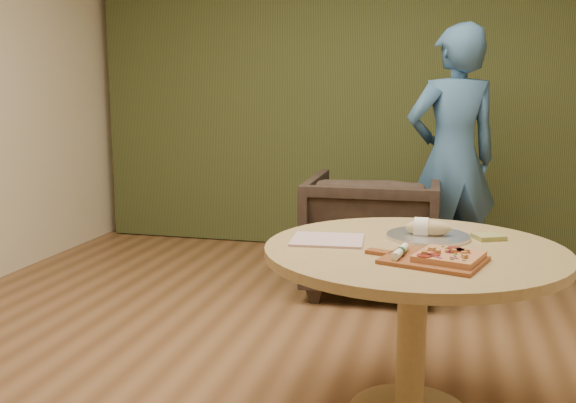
# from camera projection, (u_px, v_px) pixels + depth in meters

# --- Properties ---
(room_shell) EXTENTS (5.04, 6.04, 2.84)m
(room_shell) POSITION_uv_depth(u_px,v_px,m) (277.00, 85.00, 2.70)
(room_shell) COLOR brown
(room_shell) RESTS_ON ground
(curtain) EXTENTS (4.80, 0.14, 2.78)m
(curtain) POSITION_uv_depth(u_px,v_px,m) (367.00, 88.00, 5.47)
(curtain) COLOR #313A1A
(curtain) RESTS_ON ground
(pedestal_table) EXTENTS (1.23, 1.23, 0.75)m
(pedestal_table) POSITION_uv_depth(u_px,v_px,m) (413.00, 280.00, 2.64)
(pedestal_table) COLOR tan
(pedestal_table) RESTS_ON ground
(pizza_paddle) EXTENTS (0.47, 0.37, 0.01)m
(pizza_paddle) POSITION_uv_depth(u_px,v_px,m) (431.00, 260.00, 2.39)
(pizza_paddle) COLOR brown
(pizza_paddle) RESTS_ON pedestal_table
(flatbread_pizza) EXTENTS (0.28, 0.28, 0.04)m
(flatbread_pizza) POSITION_uv_depth(u_px,v_px,m) (449.00, 256.00, 2.36)
(flatbread_pizza) COLOR tan
(flatbread_pizza) RESTS_ON pizza_paddle
(cutlery_roll) EXTENTS (0.06, 0.20, 0.03)m
(cutlery_roll) POSITION_uv_depth(u_px,v_px,m) (400.00, 251.00, 2.42)
(cutlery_roll) COLOR white
(cutlery_roll) RESTS_ON pizza_paddle
(newspaper) EXTENTS (0.32, 0.28, 0.01)m
(newspaper) POSITION_uv_depth(u_px,v_px,m) (328.00, 240.00, 2.71)
(newspaper) COLOR white
(newspaper) RESTS_ON pedestal_table
(serving_tray) EXTENTS (0.36, 0.36, 0.02)m
(serving_tray) POSITION_uv_depth(u_px,v_px,m) (428.00, 236.00, 2.77)
(serving_tray) COLOR silver
(serving_tray) RESTS_ON pedestal_table
(bread_roll) EXTENTS (0.19, 0.09, 0.09)m
(bread_roll) POSITION_uv_depth(u_px,v_px,m) (426.00, 228.00, 2.77)
(bread_roll) COLOR tan
(bread_roll) RESTS_ON serving_tray
(green_packet) EXTENTS (0.15, 0.14, 0.02)m
(green_packet) POSITION_uv_depth(u_px,v_px,m) (489.00, 237.00, 2.75)
(green_packet) COLOR olive
(green_packet) RESTS_ON pedestal_table
(armchair) EXTENTS (0.90, 0.84, 0.90)m
(armchair) POSITION_uv_depth(u_px,v_px,m) (373.00, 227.00, 4.41)
(armchair) COLOR black
(armchair) RESTS_ON ground
(person_standing) EXTENTS (0.79, 0.67, 1.82)m
(person_standing) POSITION_uv_depth(u_px,v_px,m) (452.00, 160.00, 4.39)
(person_standing) COLOR #345C84
(person_standing) RESTS_ON ground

